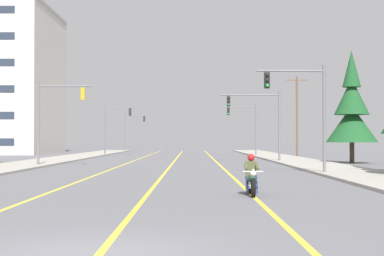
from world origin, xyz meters
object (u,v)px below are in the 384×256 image
(traffic_signal_near_left, at_px, (56,111))
(traffic_signal_far_right, at_px, (250,122))
(conifer_tree_right_verge_far, at_px, (355,111))
(traffic_signal_mid_left, at_px, (116,122))
(utility_pole_right_far, at_px, (300,114))
(traffic_signal_near_right, at_px, (308,103))
(motorcycle_with_rider, at_px, (254,179))
(traffic_signal_mid_right, at_px, (265,115))
(traffic_signal_far_left, at_px, (134,127))

(traffic_signal_near_left, relative_size, traffic_signal_far_right, 1.00)
(conifer_tree_right_verge_far, bearing_deg, traffic_signal_mid_left, 132.15)
(utility_pole_right_far, distance_m, conifer_tree_right_verge_far, 20.74)
(traffic_signal_near_left, bearing_deg, traffic_signal_near_right, -31.64)
(motorcycle_with_rider, height_order, traffic_signal_far_right, traffic_signal_far_right)
(traffic_signal_mid_right, xyz_separation_m, traffic_signal_far_left, (-16.08, 48.05, -0.10))
(traffic_signal_near_left, height_order, traffic_signal_far_left, same)
(traffic_signal_near_right, relative_size, traffic_signal_far_right, 1.00)
(motorcycle_with_rider, relative_size, utility_pole_right_far, 0.24)
(motorcycle_with_rider, xyz_separation_m, traffic_signal_near_right, (4.32, 13.22, 3.45))
(traffic_signal_near_left, relative_size, conifer_tree_right_verge_far, 0.67)
(conifer_tree_right_verge_far, bearing_deg, traffic_signal_near_right, -112.92)
(traffic_signal_far_right, distance_m, utility_pole_right_far, 6.09)
(traffic_signal_near_left, height_order, conifer_tree_right_verge_far, conifer_tree_right_verge_far)
(traffic_signal_far_left, height_order, utility_pole_right_far, utility_pole_right_far)
(traffic_signal_near_left, relative_size, traffic_signal_far_left, 1.00)
(motorcycle_with_rider, bearing_deg, traffic_signal_far_right, 85.16)
(motorcycle_with_rider, relative_size, traffic_signal_mid_left, 0.35)
(traffic_signal_mid_right, bearing_deg, conifer_tree_right_verge_far, -26.20)
(traffic_signal_near_left, height_order, utility_pole_right_far, utility_pole_right_far)
(motorcycle_with_rider, bearing_deg, traffic_signal_near_left, 117.59)
(traffic_signal_mid_right, distance_m, utility_pole_right_far, 18.29)
(traffic_signal_mid_left, bearing_deg, traffic_signal_near_left, -90.94)
(traffic_signal_near_right, relative_size, traffic_signal_far_left, 1.00)
(traffic_signal_mid_right, distance_m, traffic_signal_far_right, 19.47)
(motorcycle_with_rider, xyz_separation_m, utility_pole_right_far, (10.02, 49.76, 4.24))
(traffic_signal_near_left, height_order, traffic_signal_mid_left, same)
(motorcycle_with_rider, distance_m, traffic_signal_far_left, 81.52)
(motorcycle_with_rider, xyz_separation_m, traffic_signal_far_right, (4.40, 51.97, 3.45))
(traffic_signal_far_right, height_order, traffic_signal_far_left, same)
(traffic_signal_mid_left, relative_size, utility_pole_right_far, 0.67)
(traffic_signal_near_left, bearing_deg, traffic_signal_far_right, 59.77)
(traffic_signal_far_right, distance_m, traffic_signal_far_left, 32.98)
(traffic_signal_near_right, distance_m, traffic_signal_far_right, 38.75)
(traffic_signal_near_right, bearing_deg, traffic_signal_far_right, 89.88)
(motorcycle_with_rider, distance_m, utility_pole_right_far, 50.94)
(traffic_signal_mid_left, distance_m, utility_pole_right_far, 22.21)
(traffic_signal_near_left, relative_size, traffic_signal_mid_right, 1.00)
(conifer_tree_right_verge_far, bearing_deg, utility_pole_right_far, 92.75)
(motorcycle_with_rider, relative_size, traffic_signal_far_left, 0.35)
(traffic_signal_mid_right, bearing_deg, traffic_signal_far_right, 88.86)
(traffic_signal_near_right, height_order, traffic_signal_far_right, same)
(traffic_signal_far_left, relative_size, utility_pole_right_far, 0.67)
(traffic_signal_near_left, xyz_separation_m, conifer_tree_right_verge_far, (23.25, 5.64, 0.22))
(traffic_signal_near_right, distance_m, utility_pole_right_far, 36.99)
(traffic_signal_near_left, distance_m, utility_pole_right_far, 34.49)
(traffic_signal_near_right, bearing_deg, traffic_signal_mid_left, 111.39)
(motorcycle_with_rider, bearing_deg, traffic_signal_mid_left, 102.22)
(traffic_signal_far_right, bearing_deg, utility_pole_right_far, -21.44)
(traffic_signal_mid_right, height_order, traffic_signal_far_right, same)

